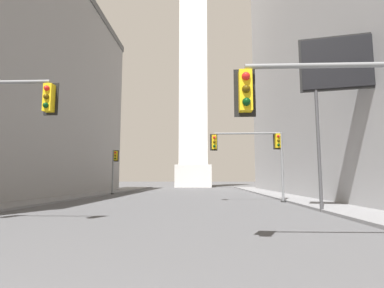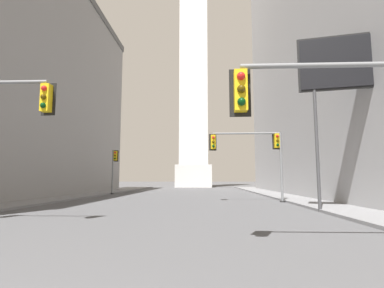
% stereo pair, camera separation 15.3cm
% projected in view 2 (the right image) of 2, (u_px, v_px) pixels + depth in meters
% --- Properties ---
extents(sidewalk_left, '(5.00, 77.08, 0.15)m').
position_uv_depth(sidewalk_left, '(42.00, 199.00, 24.68)').
color(sidewalk_left, slate).
rests_on(sidewalk_left, ground_plane).
extents(sidewalk_right, '(5.00, 77.08, 0.15)m').
position_uv_depth(sidewalk_right, '(313.00, 200.00, 23.73)').
color(sidewalk_right, slate).
rests_on(sidewalk_right, ground_plane).
extents(obelisk, '(7.67, 7.67, 67.84)m').
position_uv_depth(obelisk, '(194.00, 44.00, 68.79)').
color(obelisk, silver).
rests_on(obelisk, ground_plane).
extents(traffic_light_near_right, '(5.81, 0.50, 4.84)m').
position_uv_depth(traffic_light_near_right, '(370.00, 103.00, 7.73)').
color(traffic_light_near_right, slate).
rests_on(traffic_light_near_right, ground_plane).
extents(traffic_light_mid_left, '(0.78, 0.50, 5.18)m').
position_uv_depth(traffic_light_mid_left, '(114.00, 165.00, 35.13)').
color(traffic_light_mid_left, slate).
rests_on(traffic_light_mid_left, ground_plane).
extents(traffic_light_mid_right, '(5.75, 0.53, 5.42)m').
position_uv_depth(traffic_light_mid_right, '(256.00, 148.00, 23.30)').
color(traffic_light_mid_right, slate).
rests_on(traffic_light_mid_right, ground_plane).
extents(billboard_sign, '(4.85, 1.21, 9.76)m').
position_uv_depth(billboard_sign, '(345.00, 69.00, 16.50)').
color(billboard_sign, '#3F3F42').
rests_on(billboard_sign, ground_plane).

